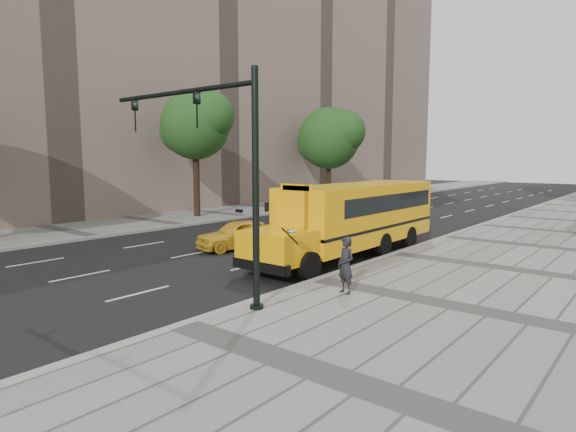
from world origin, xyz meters
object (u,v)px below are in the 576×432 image
Objects in this scene: taxi_near at (239,234)px; traffic_signal at (218,159)px; tree_c at (330,138)px; taxi_far at (350,208)px; school_bus at (357,214)px; pedestrian at (346,265)px; tree_b at (196,124)px.

taxi_near is 9.01m from traffic_signal.
tree_c is 1.78× the size of taxi_far.
taxi_far reaches higher than taxi_near.
tree_c is 1.37× the size of traffic_signal.
school_bus is 5.40m from taxi_near.
tree_c reaches higher than taxi_near.
school_bus reaches higher than pedestrian.
tree_b is 13.16m from taxi_near.
tree_b reaches higher than taxi_far.
school_bus is at bearing 94.63° from traffic_signal.
taxi_near is at bearing -154.77° from school_bus.
pedestrian is at bearing -61.62° from school_bus.
traffic_signal reaches higher than taxi_far.
tree_c is 24.92m from taxi_near.
taxi_near is (10.11, -22.15, -5.32)m from tree_c.
tree_b reaches higher than traffic_signal.
tree_b is 20.11m from traffic_signal.
taxi_near is 0.62× the size of traffic_signal.
school_bus is 2.93× the size of taxi_near.
school_bus is (14.91, -3.94, -4.59)m from tree_b.
school_bus is 6.91× the size of pedestrian.
tree_c is at bearing 134.12° from taxi_far.
tree_c is at bearing 118.72° from traffic_signal.
taxi_near is 8.71m from pedestrian.
pedestrian is (18.07, -9.78, -5.37)m from tree_b.
tree_b reaches higher than pedestrian.
school_bus is 11.50m from taxi_far.
pedestrian is (7.94, -3.59, 0.31)m from taxi_near.
tree_c is 14.40m from taxi_far.
traffic_signal is (15.60, -12.48, -2.26)m from tree_b.
traffic_signal is at bearing -112.77° from pedestrian.
traffic_signal is at bearing -85.37° from school_bus.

